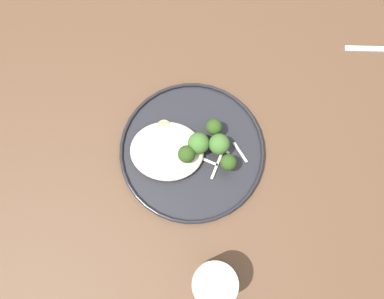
{
  "coord_description": "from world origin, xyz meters",
  "views": [
    {
      "loc": [
        0.07,
        -0.23,
        1.53
      ],
      "look_at": [
        0.05,
        -0.03,
        0.76
      ],
      "focal_mm": 37.94,
      "sensor_mm": 36.0,
      "label": 1
    }
  ],
  "objects_px": {
    "broccoli_floret_front_edge": "(187,154)",
    "broccoli_floret_beside_noodles": "(219,144)",
    "broccoli_floret_center_pile": "(199,143)",
    "seared_scallop_right_edge": "(164,171)",
    "broccoli_floret_near_rim": "(228,163)",
    "broccoli_floret_split_head": "(214,127)",
    "seared_scallop_tilted_round": "(155,133)",
    "seared_scallop_tiny_bay": "(155,162)",
    "seared_scallop_rear_pale": "(168,151)",
    "seared_scallop_front_small": "(164,128)",
    "dinner_plate": "(192,151)",
    "water_glass": "(214,283)"
  },
  "relations": [
    {
      "from": "seared_scallop_tilted_round",
      "to": "seared_scallop_front_small",
      "type": "xyz_separation_m",
      "value": [
        0.02,
        0.01,
        0.0
      ]
    },
    {
      "from": "seared_scallop_tilted_round",
      "to": "water_glass",
      "type": "relative_size",
      "value": 0.27
    },
    {
      "from": "seared_scallop_front_small",
      "to": "broccoli_floret_near_rim",
      "type": "relative_size",
      "value": 0.51
    },
    {
      "from": "seared_scallop_front_small",
      "to": "seared_scallop_tilted_round",
      "type": "bearing_deg",
      "value": -143.33
    },
    {
      "from": "seared_scallop_tiny_bay",
      "to": "broccoli_floret_center_pile",
      "type": "height_order",
      "value": "broccoli_floret_center_pile"
    },
    {
      "from": "seared_scallop_rear_pale",
      "to": "broccoli_floret_front_edge",
      "type": "xyz_separation_m",
      "value": [
        0.04,
        -0.01,
        0.02
      ]
    },
    {
      "from": "seared_scallop_tilted_round",
      "to": "broccoli_floret_center_pile",
      "type": "distance_m",
      "value": 0.09
    },
    {
      "from": "broccoli_floret_front_edge",
      "to": "broccoli_floret_beside_noodles",
      "type": "bearing_deg",
      "value": 22.42
    },
    {
      "from": "dinner_plate",
      "to": "seared_scallop_right_edge",
      "type": "bearing_deg",
      "value": -136.63
    },
    {
      "from": "broccoli_floret_center_pile",
      "to": "seared_scallop_right_edge",
      "type": "bearing_deg",
      "value": -138.93
    },
    {
      "from": "seared_scallop_front_small",
      "to": "broccoli_floret_center_pile",
      "type": "distance_m",
      "value": 0.08
    },
    {
      "from": "seared_scallop_tiny_bay",
      "to": "broccoli_floret_split_head",
      "type": "height_order",
      "value": "broccoli_floret_split_head"
    },
    {
      "from": "seared_scallop_tiny_bay",
      "to": "broccoli_floret_center_pile",
      "type": "relative_size",
      "value": 0.43
    },
    {
      "from": "broccoli_floret_center_pile",
      "to": "seared_scallop_tilted_round",
      "type": "bearing_deg",
      "value": 166.62
    },
    {
      "from": "dinner_plate",
      "to": "broccoli_floret_beside_noodles",
      "type": "xyz_separation_m",
      "value": [
        0.05,
        0.01,
        0.04
      ]
    },
    {
      "from": "broccoli_floret_split_head",
      "to": "seared_scallop_rear_pale",
      "type": "bearing_deg",
      "value": -149.66
    },
    {
      "from": "seared_scallop_rear_pale",
      "to": "seared_scallop_front_small",
      "type": "xyz_separation_m",
      "value": [
        -0.01,
        0.05,
        0.0
      ]
    },
    {
      "from": "dinner_plate",
      "to": "broccoli_floret_center_pile",
      "type": "height_order",
      "value": "broccoli_floret_center_pile"
    },
    {
      "from": "seared_scallop_right_edge",
      "to": "water_glass",
      "type": "xyz_separation_m",
      "value": [
        0.11,
        -0.2,
        0.02
      ]
    },
    {
      "from": "broccoli_floret_near_rim",
      "to": "broccoli_floret_center_pile",
      "type": "bearing_deg",
      "value": 150.58
    },
    {
      "from": "broccoli_floret_split_head",
      "to": "broccoli_floret_front_edge",
      "type": "bearing_deg",
      "value": -129.23
    },
    {
      "from": "dinner_plate",
      "to": "broccoli_floret_beside_noodles",
      "type": "bearing_deg",
      "value": 8.69
    },
    {
      "from": "dinner_plate",
      "to": "water_glass",
      "type": "bearing_deg",
      "value": -76.6
    },
    {
      "from": "seared_scallop_front_small",
      "to": "seared_scallop_tiny_bay",
      "type": "bearing_deg",
      "value": -98.96
    },
    {
      "from": "seared_scallop_tilted_round",
      "to": "seared_scallop_tiny_bay",
      "type": "relative_size",
      "value": 1.12
    },
    {
      "from": "seared_scallop_tiny_bay",
      "to": "broccoli_floret_near_rim",
      "type": "bearing_deg",
      "value": 2.27
    },
    {
      "from": "broccoli_floret_center_pile",
      "to": "broccoli_floret_split_head",
      "type": "bearing_deg",
      "value": 52.28
    },
    {
      "from": "broccoli_floret_center_pile",
      "to": "broccoli_floret_front_edge",
      "type": "xyz_separation_m",
      "value": [
        -0.02,
        -0.02,
        0.0
      ]
    },
    {
      "from": "broccoli_floret_center_pile",
      "to": "water_glass",
      "type": "xyz_separation_m",
      "value": [
        0.05,
        -0.25,
        -0.0
      ]
    },
    {
      "from": "seared_scallop_right_edge",
      "to": "broccoli_floret_center_pile",
      "type": "xyz_separation_m",
      "value": [
        0.06,
        0.05,
        0.02
      ]
    },
    {
      "from": "seared_scallop_right_edge",
      "to": "seared_scallop_tiny_bay",
      "type": "relative_size",
      "value": 1.38
    },
    {
      "from": "dinner_plate",
      "to": "broccoli_floret_split_head",
      "type": "bearing_deg",
      "value": 46.93
    },
    {
      "from": "broccoli_floret_split_head",
      "to": "dinner_plate",
      "type": "bearing_deg",
      "value": -133.07
    },
    {
      "from": "seared_scallop_front_small",
      "to": "broccoli_floret_split_head",
      "type": "relative_size",
      "value": 0.54
    },
    {
      "from": "seared_scallop_right_edge",
      "to": "seared_scallop_rear_pale",
      "type": "xyz_separation_m",
      "value": [
        0.0,
        0.04,
        0.0
      ]
    },
    {
      "from": "seared_scallop_tiny_bay",
      "to": "broccoli_floret_split_head",
      "type": "distance_m",
      "value": 0.13
    },
    {
      "from": "seared_scallop_rear_pale",
      "to": "broccoli_floret_center_pile",
      "type": "xyz_separation_m",
      "value": [
        0.06,
        0.01,
        0.02
      ]
    },
    {
      "from": "broccoli_floret_front_edge",
      "to": "water_glass",
      "type": "bearing_deg",
      "value": -73.55
    },
    {
      "from": "dinner_plate",
      "to": "seared_scallop_tiny_bay",
      "type": "xyz_separation_m",
      "value": [
        -0.07,
        -0.03,
        0.01
      ]
    },
    {
      "from": "broccoli_floret_front_edge",
      "to": "seared_scallop_front_small",
      "type": "bearing_deg",
      "value": 131.38
    },
    {
      "from": "broccoli_floret_split_head",
      "to": "seared_scallop_tiny_bay",
      "type": "bearing_deg",
      "value": -145.94
    },
    {
      "from": "seared_scallop_rear_pale",
      "to": "broccoli_floret_split_head",
      "type": "relative_size",
      "value": 0.6
    },
    {
      "from": "dinner_plate",
      "to": "seared_scallop_rear_pale",
      "type": "relative_size",
      "value": 9.42
    },
    {
      "from": "seared_scallop_tilted_round",
      "to": "broccoli_floret_near_rim",
      "type": "bearing_deg",
      "value": -20.27
    },
    {
      "from": "broccoli_floret_split_head",
      "to": "seared_scallop_right_edge",
      "type": "bearing_deg",
      "value": -135.01
    },
    {
      "from": "dinner_plate",
      "to": "broccoli_floret_front_edge",
      "type": "distance_m",
      "value": 0.04
    },
    {
      "from": "dinner_plate",
      "to": "broccoli_floret_split_head",
      "type": "xyz_separation_m",
      "value": [
        0.04,
        0.04,
        0.03
      ]
    },
    {
      "from": "seared_scallop_tilted_round",
      "to": "broccoli_floret_near_rim",
      "type": "xyz_separation_m",
      "value": [
        0.15,
        -0.05,
        0.02
      ]
    },
    {
      "from": "dinner_plate",
      "to": "broccoli_floret_near_rim",
      "type": "bearing_deg",
      "value": -20.34
    },
    {
      "from": "dinner_plate",
      "to": "seared_scallop_right_edge",
      "type": "relative_size",
      "value": 8.6
    }
  ]
}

